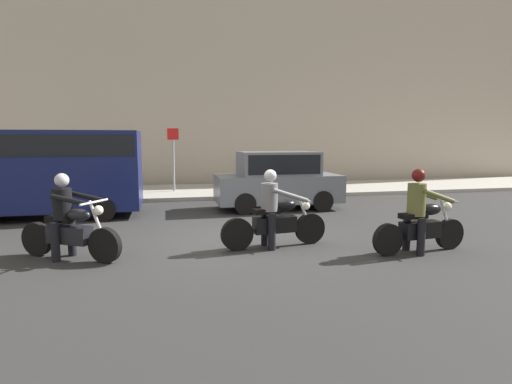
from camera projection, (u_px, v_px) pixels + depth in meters
ground_plane at (242, 238)px, 8.95m from camera, size 80.00×80.00×0.00m
sidewalk_slab at (206, 191)px, 16.68m from camera, size 40.00×4.40×0.14m
building_facade at (197, 54)px, 19.20m from camera, size 40.00×1.40×12.41m
motorcycle_with_rider_gray at (274, 216)px, 8.15m from camera, size 2.24×0.73×1.58m
motorcycle_with_rider_olive at (420, 219)px, 7.77m from camera, size 2.07×0.71×1.62m
motorcycle_with_rider_black_leather at (68, 224)px, 7.32m from camera, size 1.91×1.19×1.57m
parked_van_navy at (49, 168)px, 11.20m from camera, size 4.88×1.96×2.42m
parked_hatchback_slate_gray at (278, 179)px, 12.69m from camera, size 3.86×1.76×1.80m
street_sign_post at (173, 153)px, 15.96m from camera, size 0.44×0.08×2.50m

